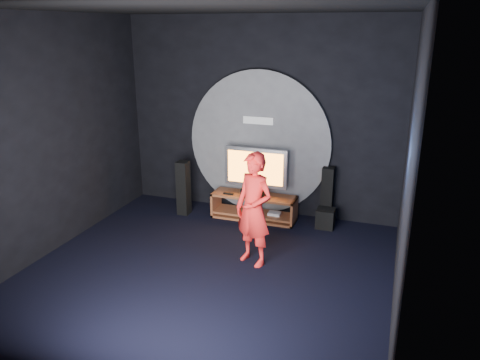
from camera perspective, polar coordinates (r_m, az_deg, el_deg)
name	(u,v)px	position (r m, az deg, el deg)	size (l,w,h in m)	color
floor	(207,272)	(6.74, -4.05, -11.07)	(5.00, 5.00, 0.00)	black
back_wall	(260,118)	(8.37, 2.46, 7.60)	(5.00, 0.04, 3.50)	black
front_wall	(82,226)	(4.04, -18.73, -5.29)	(5.00, 0.04, 3.50)	black
left_wall	(47,137)	(7.42, -22.48, 4.84)	(0.04, 5.00, 3.50)	black
right_wall	(408,170)	(5.60, 19.76, 1.11)	(0.04, 5.00, 3.50)	black
ceiling	(200,7)	(5.88, -4.86, 20.22)	(5.00, 5.00, 0.01)	black
wall_disc_panel	(259,143)	(8.42, 2.31, 4.53)	(2.60, 0.11, 2.60)	#515156
media_console	(254,208)	(8.38, 1.76, -3.48)	(1.50, 0.45, 0.45)	#9F5231
tv	(256,169)	(8.21, 1.91, 1.32)	(1.13, 0.22, 0.84)	#A8A7AE
center_speaker	(252,193)	(8.17, 1.52, -1.58)	(0.40, 0.15, 0.15)	black
remote	(228,194)	(8.32, -1.43, -1.68)	(0.18, 0.05, 0.02)	black
tower_speaker_left	(183,188)	(8.56, -6.90, -0.96)	(0.20, 0.22, 1.00)	black
tower_speaker_right	(327,195)	(8.29, 10.58, -1.78)	(0.20, 0.22, 1.00)	black
subwoofer	(325,218)	(8.16, 10.38, -4.61)	(0.30, 0.30, 0.33)	black
player	(254,210)	(6.62, 1.70, -3.62)	(0.61, 0.40, 1.66)	red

